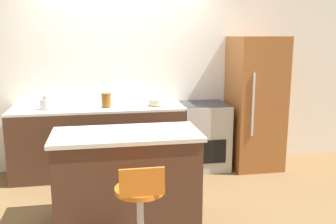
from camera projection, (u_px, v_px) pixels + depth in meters
ground_plane at (127, 181)px, 4.80m from camera, size 14.00×14.00×0.00m
wall_back at (121, 75)px, 5.17m from camera, size 8.00×0.06×2.60m
back_counter at (99, 141)px, 4.96m from camera, size 2.22×0.60×0.92m
kitchen_island at (127, 177)px, 3.71m from camera, size 1.43×0.70×0.91m
oven_range at (204, 136)px, 5.21m from camera, size 0.63×0.62×0.92m
refrigerator at (255, 103)px, 5.20m from camera, size 0.67×0.73×1.82m
stool_chair at (140, 209)px, 3.09m from camera, size 0.42×0.42×0.84m
kettle at (47, 103)px, 4.73m from camera, size 0.17×0.17×0.20m
mixing_bowl at (156, 102)px, 4.99m from camera, size 0.21×0.21×0.08m
canister_jar at (106, 100)px, 4.86m from camera, size 0.13×0.13×0.18m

